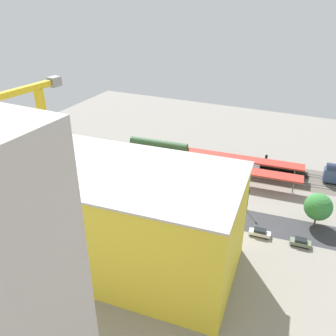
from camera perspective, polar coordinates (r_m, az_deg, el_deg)
The scene contains 25 objects.
ground_plane at distance 92.15m, azimuth 5.89°, elevation -5.61°, with size 167.13×167.13×0.00m, color gray.
rail_bed at distance 110.83m, azimuth 9.65°, elevation 0.15°, with size 104.46×14.10×0.01m, color #665E54.
street_asphalt at distance 89.02m, azimuth 5.06°, elevation -6.87°, with size 104.46×9.00×0.01m, color #38383D.
track_rails at distance 110.75m, azimuth 9.66°, elevation 0.23°, with size 104.21×15.04×0.12m.
platform_canopy_near at distance 101.28m, azimuth 8.10°, elevation 0.27°, with size 46.32×7.58×4.53m.
platform_canopy_far at distance 108.34m, azimuth 7.80°, elevation 2.11°, with size 51.32×7.74×4.46m.
locomotive at distance 110.56m, azimuth 18.19°, elevation 0.04°, with size 14.04×3.60×5.02m.
freight_coach_far at distance 113.65m, azimuth -1.52°, elevation 3.11°, with size 19.98×4.35×6.30m.
parked_car_0 at distance 82.67m, azimuth 20.58°, elevation -11.19°, with size 4.40×2.06×1.69m.
parked_car_1 at distance 82.78m, azimuth 14.59°, elevation -10.10°, with size 4.81×1.99×1.73m.
parked_car_2 at distance 83.64m, azimuth 9.87°, elevation -9.09°, with size 4.64×2.14×1.73m.
parked_car_3 at distance 85.72m, azimuth 4.74°, elevation -7.75°, with size 4.75×1.85×1.68m.
parked_car_4 at distance 87.64m, azimuth 0.40°, elevation -6.75°, with size 4.48×2.14×1.74m.
parked_car_5 at distance 91.02m, azimuth -4.35°, elevation -5.47°, with size 4.82×2.35×1.56m.
parked_car_6 at distance 94.07m, azimuth -8.51°, elevation -4.50°, with size 4.76×2.08×1.68m.
construction_building at distance 68.09m, azimuth -5.96°, elevation -8.44°, with size 39.99×22.52×20.44m, color yellow.
construction_roof_slab at distance 62.61m, azimuth -6.41°, elevation -0.67°, with size 40.59×23.12×0.40m, color #B7B2A8.
tower_crane at distance 81.14m, azimuth -19.51°, elevation 3.24°, with size 4.14×22.06×32.85m.
box_truck_0 at distance 85.69m, azimuth 1.45°, elevation -6.92°, with size 8.47×3.19×3.44m.
box_truck_1 at distance 83.50m, azimuth 5.87°, elevation -8.18°, with size 10.24×3.92×3.14m.
box_truck_2 at distance 90.19m, azimuth -8.29°, elevation -5.35°, with size 8.79×2.95×3.25m.
street_tree_0 at distance 95.77m, azimuth -4.50°, elevation 0.07°, with size 6.30×6.30×9.32m.
street_tree_1 at distance 88.26m, azimuth 23.09°, elevation -5.79°, with size 6.33×6.33×8.05m.
street_tree_2 at distance 103.67m, azimuth -11.36°, elevation 0.83°, with size 5.35×5.35×7.26m.
traffic_light at distance 88.26m, azimuth 12.83°, elevation -4.58°, with size 0.50×0.36×6.35m.
Camera 1 is at (-23.12, 74.02, 49.79)m, focal length 37.76 mm.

